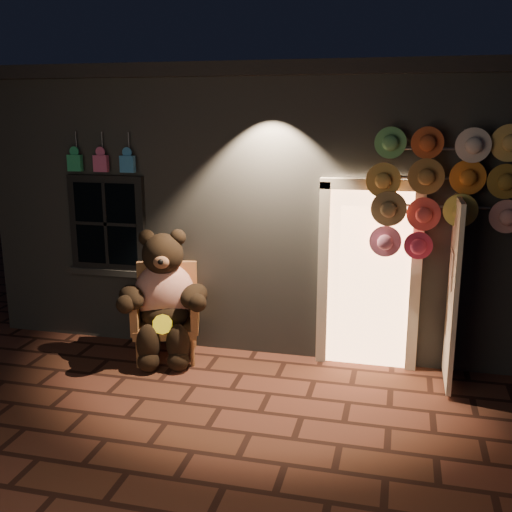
% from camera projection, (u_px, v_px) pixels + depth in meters
% --- Properties ---
extents(ground, '(60.00, 60.00, 0.00)m').
position_uv_depth(ground, '(220.00, 407.00, 6.05)').
color(ground, '#5A2E22').
rests_on(ground, ground).
extents(shop_building, '(7.30, 5.95, 3.51)m').
position_uv_depth(shop_building, '(293.00, 189.00, 9.41)').
color(shop_building, slate).
rests_on(shop_building, ground).
extents(wicker_armchair, '(0.93, 0.89, 1.12)m').
position_uv_depth(wicker_armchair, '(167.00, 311.00, 7.26)').
color(wicker_armchair, '#AF6D43').
rests_on(wicker_armchair, ground).
extents(teddy_bear, '(1.10, 1.01, 1.58)m').
position_uv_depth(teddy_bear, '(164.00, 297.00, 7.07)').
color(teddy_bear, red).
rests_on(teddy_bear, ground).
extents(hat_rack, '(1.56, 0.22, 2.76)m').
position_uv_depth(hat_rack, '(440.00, 190.00, 6.28)').
color(hat_rack, '#59595E').
rests_on(hat_rack, ground).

